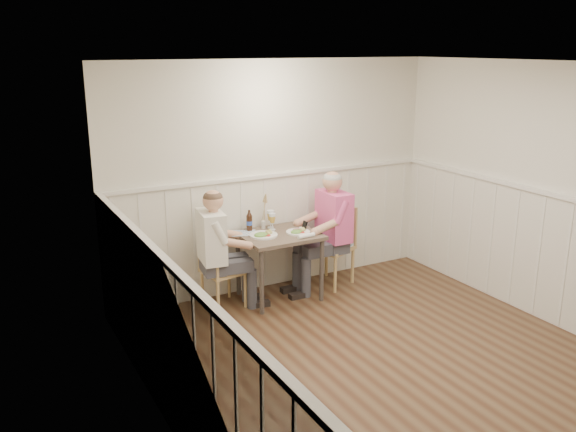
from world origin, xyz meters
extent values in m
plane|color=#422718|center=(0.00, 0.00, 0.00)|extent=(4.50, 4.50, 0.00)
cube|color=silver|center=(0.00, 2.25, 1.30)|extent=(4.00, 0.04, 2.60)
cube|color=silver|center=(-2.00, 0.00, 1.30)|extent=(0.04, 4.50, 2.60)
cube|color=silver|center=(2.00, 0.00, 1.30)|extent=(0.04, 4.50, 2.60)
cube|color=white|center=(0.00, 0.00, 2.59)|extent=(4.00, 4.50, 0.02)
cube|color=white|center=(0.00, 2.23, 0.65)|extent=(3.98, 0.03, 1.30)
cube|color=white|center=(-1.99, 0.00, 0.65)|extent=(0.03, 4.48, 1.30)
cube|color=white|center=(1.99, 0.00, 0.65)|extent=(0.03, 4.48, 1.30)
cube|color=silver|center=(0.00, 2.22, 1.32)|extent=(3.98, 0.06, 0.04)
cube|color=silver|center=(-1.97, 0.00, 1.32)|extent=(0.06, 4.48, 0.04)
cube|color=silver|center=(1.97, 0.00, 1.32)|extent=(0.06, 4.48, 0.04)
cube|color=#4E3D33|center=(-0.15, 1.84, 0.73)|extent=(0.83, 0.70, 0.04)
cylinder|color=#3F3833|center=(-0.52, 1.54, 0.35)|extent=(0.05, 0.05, 0.71)
cylinder|color=#3F3833|center=(-0.52, 2.14, 0.35)|extent=(0.05, 0.05, 0.71)
cylinder|color=#3F3833|center=(0.21, 1.54, 0.35)|extent=(0.05, 0.05, 0.71)
cylinder|color=#3F3833|center=(0.21, 2.14, 0.35)|extent=(0.05, 0.05, 0.71)
cube|color=tan|center=(0.57, 1.91, 0.45)|extent=(0.58, 0.58, 0.04)
cube|color=#52759F|center=(0.57, 1.91, 0.48)|extent=(0.52, 0.52, 0.03)
cube|color=tan|center=(0.75, 1.99, 0.70)|extent=(0.21, 0.41, 0.46)
cylinder|color=tan|center=(0.81, 1.81, 0.21)|extent=(0.04, 0.04, 0.43)
cylinder|color=tan|center=(0.47, 1.66, 0.21)|extent=(0.04, 0.04, 0.43)
cylinder|color=tan|center=(0.66, 2.16, 0.21)|extent=(0.04, 0.04, 0.43)
cylinder|color=tan|center=(0.32, 2.01, 0.21)|extent=(0.04, 0.04, 0.43)
cube|color=tan|center=(-0.79, 1.92, 0.40)|extent=(0.45, 0.45, 0.04)
cube|color=#52759F|center=(-0.79, 1.92, 0.44)|extent=(0.40, 0.40, 0.03)
cube|color=tan|center=(-0.97, 1.89, 0.63)|extent=(0.09, 0.39, 0.41)
cylinder|color=tan|center=(-0.99, 2.06, 0.19)|extent=(0.03, 0.03, 0.38)
cylinder|color=tan|center=(-0.65, 2.11, 0.19)|extent=(0.03, 0.03, 0.38)
cylinder|color=tan|center=(-0.94, 1.72, 0.19)|extent=(0.03, 0.03, 0.38)
cylinder|color=tan|center=(-0.60, 1.77, 0.19)|extent=(0.03, 0.03, 0.38)
cube|color=#3F3F47|center=(0.52, 1.82, 0.23)|extent=(0.45, 0.41, 0.46)
cube|color=#3F3F47|center=(0.31, 1.82, 0.52)|extent=(0.43, 0.37, 0.13)
cube|color=#E34888|center=(0.52, 1.82, 0.86)|extent=(0.25, 0.45, 0.56)
sphere|color=tan|center=(0.52, 1.82, 1.27)|extent=(0.23, 0.23, 0.23)
sphere|color=#A5A5A0|center=(0.52, 1.82, 1.30)|extent=(0.21, 0.21, 0.21)
cube|color=black|center=(0.15, 1.82, 0.87)|extent=(0.02, 0.07, 0.13)
cube|color=#3F3F47|center=(-0.91, 1.87, 0.22)|extent=(0.48, 0.44, 0.44)
cube|color=#3F3F47|center=(-0.72, 1.85, 0.50)|extent=(0.45, 0.40, 0.13)
cube|color=white|center=(-0.91, 1.87, 0.82)|extent=(0.29, 0.46, 0.54)
sphere|color=tan|center=(-0.91, 1.87, 1.21)|extent=(0.21, 0.21, 0.21)
sphere|color=#4C3828|center=(-0.91, 1.87, 1.24)|extent=(0.20, 0.20, 0.20)
cylinder|color=white|center=(0.04, 1.77, 0.76)|extent=(0.27, 0.27, 0.02)
ellipsoid|color=#3F722D|center=(0.00, 1.74, 0.79)|extent=(0.13, 0.11, 0.05)
sphere|color=tan|center=(0.10, 1.78, 0.79)|extent=(0.04, 0.04, 0.04)
cube|color=#905256|center=(0.06, 1.83, 0.77)|extent=(0.08, 0.05, 0.01)
cylinder|color=white|center=(0.11, 1.83, 0.78)|extent=(0.06, 0.06, 0.03)
cylinder|color=white|center=(-0.35, 1.84, 0.76)|extent=(0.31, 0.31, 0.02)
ellipsoid|color=#3F722D|center=(-0.39, 1.81, 0.80)|extent=(0.15, 0.13, 0.06)
sphere|color=tan|center=(-0.28, 1.86, 0.79)|extent=(0.04, 0.04, 0.04)
cylinder|color=silver|center=(-0.14, 2.08, 0.75)|extent=(0.07, 0.07, 0.01)
cylinder|color=silver|center=(-0.14, 2.08, 0.80)|extent=(0.01, 0.01, 0.09)
cone|color=gold|center=(-0.14, 2.08, 0.88)|extent=(0.08, 0.08, 0.08)
cylinder|color=silver|center=(-0.14, 2.08, 0.94)|extent=(0.08, 0.08, 0.03)
cylinder|color=silver|center=(-0.16, 2.00, 0.75)|extent=(0.07, 0.07, 0.01)
cylinder|color=silver|center=(-0.16, 2.00, 0.80)|extent=(0.01, 0.01, 0.09)
cone|color=gold|center=(-0.16, 2.00, 0.87)|extent=(0.08, 0.08, 0.07)
cylinder|color=silver|center=(-0.16, 2.00, 0.93)|extent=(0.08, 0.08, 0.03)
cylinder|color=black|center=(-0.40, 2.09, 0.84)|extent=(0.06, 0.06, 0.17)
cone|color=black|center=(-0.40, 2.09, 0.94)|extent=(0.06, 0.06, 0.04)
cylinder|color=black|center=(-0.40, 2.09, 0.97)|extent=(0.03, 0.03, 0.03)
cylinder|color=#2F4EAF|center=(-0.40, 2.09, 0.84)|extent=(0.07, 0.07, 0.05)
cylinder|color=white|center=(0.03, 1.57, 0.77)|extent=(0.21, 0.06, 0.04)
cylinder|color=silver|center=(-0.22, 2.10, 0.79)|extent=(0.05, 0.05, 0.09)
cylinder|color=tan|center=(-0.22, 2.10, 0.95)|extent=(0.03, 0.03, 0.28)
cone|color=tan|center=(-0.22, 2.10, 1.12)|extent=(0.04, 0.04, 0.10)
cube|color=#52759F|center=(-0.49, 2.04, 0.75)|extent=(0.33, 0.30, 0.01)
camera|label=1|loc=(-3.10, -3.80, 2.74)|focal=38.00mm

